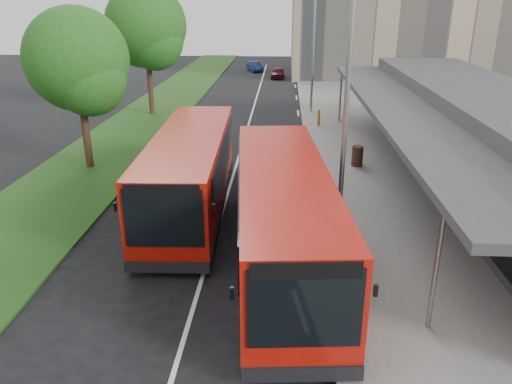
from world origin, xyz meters
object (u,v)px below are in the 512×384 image
lamp_post_far (312,45)px  bollard (319,118)px  tree_far (146,31)px  car_near (278,73)px  bus_main (283,217)px  lamp_post_near (344,100)px  litter_bin (357,156)px  bus_second (191,172)px  car_far (255,66)px  tree_mid (78,66)px

lamp_post_far → bollard: (0.37, -4.27, -4.07)m
tree_far → car_near: size_ratio=2.75×
tree_far → car_near: (8.57, 17.89, -5.07)m
lamp_post_far → bus_main: size_ratio=0.73×
tree_far → bollard: (11.50, -3.32, -4.96)m
lamp_post_near → litter_bin: 8.82m
lamp_post_far → litter_bin: lamp_post_far is taller
bus_second → bollard: 14.64m
lamp_post_near → bus_main: bearing=-134.7°
car_far → bus_main: bearing=-106.1°
tree_mid → bollard: tree_mid is taller
bus_second → car_near: (2.74, 34.68, -0.98)m
car_near → bus_second: bearing=-91.5°
litter_bin → bus_second: bearing=-142.6°
litter_bin → tree_mid: bearing=-177.5°
tree_mid → car_far: tree_mid is taller
car_near → bus_main: bearing=-85.9°
tree_far → litter_bin: (12.84, -11.43, -4.98)m
tree_far → car_far: tree_far is taller
car_far → bollard: bearing=-98.5°
bus_main → lamp_post_far: bearing=80.4°
tree_far → lamp_post_far: size_ratio=1.09×
bus_main → bus_second: bearing=125.8°
litter_bin → car_near: bearing=98.3°
bus_second → tree_mid: bearing=138.4°
tree_far → lamp_post_near: tree_far is taller
lamp_post_far → tree_mid: bearing=-130.7°
lamp_post_near → bollard: lamp_post_near is taller
bus_main → car_far: (-3.46, 43.85, -1.03)m
bollard → lamp_post_near: bearing=-91.4°
litter_bin → lamp_post_far: bearing=97.9°
bus_second → litter_bin: bus_second is taller
tree_far → lamp_post_near: 22.08m
litter_bin → car_far: bearing=101.4°
bus_second → car_far: 39.79m
lamp_post_near → bus_second: size_ratio=0.76×
car_near → car_far: car_near is taller
tree_mid → bus_main: bearing=-43.5°
bus_main → bollard: (2.17, 17.54, -0.91)m
bus_second → tree_far: bearing=107.0°
bus_main → car_near: bearing=86.2°
tree_far → bollard: bearing=-16.1°
lamp_post_near → bollard: bearing=88.6°
bus_second → car_far: bus_second is taller
tree_mid → tree_far: bearing=90.0°
tree_mid → car_near: bearing=74.0°
tree_mid → bus_main: 13.27m
tree_mid → bus_second: bearing=-39.4°
tree_mid → tree_far: (-0.00, 12.00, 0.82)m
lamp_post_near → tree_mid: bearing=147.6°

